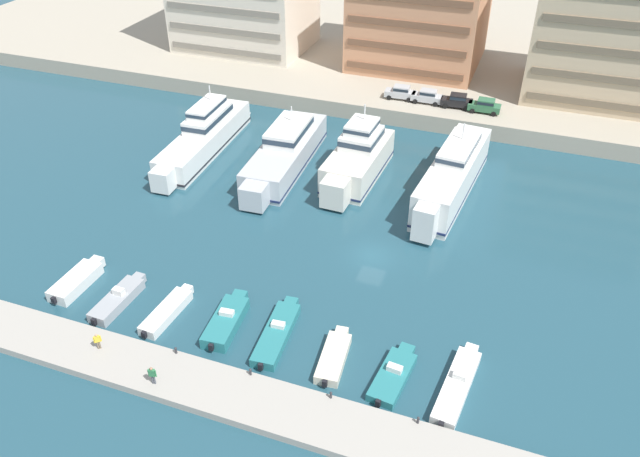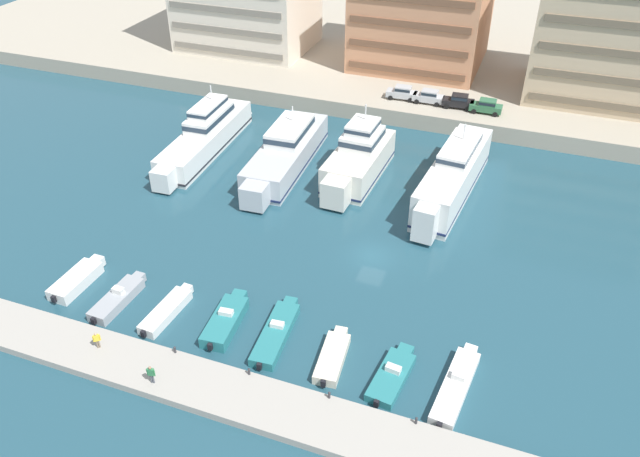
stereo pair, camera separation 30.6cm
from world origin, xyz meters
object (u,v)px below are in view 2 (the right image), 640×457
at_px(motorboat_cream_center_right, 333,357).
at_px(motorboat_teal_mid_right, 392,375).
at_px(yacht_ivory_mid_left, 358,159).
at_px(motorboat_white_right, 456,386).
at_px(car_green_center_left, 486,106).
at_px(car_black_mid_left, 459,101).
at_px(car_silver_far_left, 402,92).
at_px(motorboat_grey_left, 118,298).
at_px(pedestrian_mid_deck, 151,373).
at_px(motorboat_teal_center_left, 226,320).
at_px(motorboat_white_mid_left, 167,311).
at_px(yacht_white_far_left, 205,135).
at_px(motorboat_white_far_left, 77,280).
at_px(motorboat_teal_center, 276,332).
at_px(car_silver_left, 429,96).
at_px(yacht_silver_left, 286,152).
at_px(yacht_white_center_left, 453,176).
at_px(pedestrian_near_edge, 97,339).

relative_size(motorboat_cream_center_right, motorboat_teal_mid_right, 0.94).
xyz_separation_m(yacht_ivory_mid_left, motorboat_white_right, (16.27, -27.36, -1.89)).
height_order(motorboat_white_right, car_green_center_left, car_green_center_left).
height_order(yacht_ivory_mid_left, car_black_mid_left, yacht_ivory_mid_left).
distance_m(motorboat_white_right, car_silver_far_left, 48.56).
distance_m(motorboat_grey_left, pedestrian_mid_deck, 10.92).
xyz_separation_m(motorboat_teal_center_left, car_black_mid_left, (10.88, 45.42, 2.60)).
bearing_deg(motorboat_white_mid_left, car_black_mid_left, 70.65).
bearing_deg(yacht_white_far_left, motorboat_white_right, -37.18).
bearing_deg(motorboat_teal_mid_right, motorboat_white_far_left, 178.29).
bearing_deg(car_black_mid_left, car_green_center_left, -5.54).
relative_size(motorboat_teal_mid_right, car_silver_far_left, 1.58).
xyz_separation_m(motorboat_white_far_left, motorboat_white_right, (34.05, -0.23, -0.11)).
bearing_deg(pedestrian_mid_deck, yacht_white_far_left, 112.94).
distance_m(motorboat_teal_center, car_silver_left, 45.40).
distance_m(yacht_white_far_left, car_black_mid_left, 33.17).
height_order(yacht_silver_left, car_black_mid_left, yacht_silver_left).
distance_m(yacht_ivory_mid_left, motorboat_white_mid_left, 29.01).
relative_size(yacht_white_center_left, pedestrian_near_edge, 13.68).
xyz_separation_m(motorboat_white_far_left, motorboat_grey_left, (4.87, -0.79, -0.05)).
bearing_deg(pedestrian_near_edge, yacht_white_far_left, 104.83).
bearing_deg(motorboat_teal_mid_right, motorboat_teal_center_left, 176.70).
bearing_deg(yacht_ivory_mid_left, motorboat_cream_center_right, -76.33).
relative_size(yacht_silver_left, pedestrian_mid_deck, 12.32).
distance_m(motorboat_white_far_left, car_silver_left, 50.51).
relative_size(yacht_white_far_left, motorboat_teal_mid_right, 3.27).
bearing_deg(yacht_white_far_left, motorboat_cream_center_right, -46.41).
bearing_deg(motorboat_white_right, yacht_ivory_mid_left, 120.74).
xyz_separation_m(motorboat_white_mid_left, car_green_center_left, (19.82, 45.67, 2.71)).
bearing_deg(motorboat_white_mid_left, pedestrian_mid_deck, -65.04).
bearing_deg(pedestrian_mid_deck, motorboat_white_right, 20.14).
bearing_deg(motorboat_teal_center, motorboat_teal_center_left, -176.64).
height_order(yacht_ivory_mid_left, car_green_center_left, yacht_ivory_mid_left).
relative_size(car_silver_left, car_black_mid_left, 0.98).
relative_size(motorboat_teal_center_left, car_black_mid_left, 1.66).
bearing_deg(motorboat_teal_center_left, yacht_white_center_left, 63.23).
bearing_deg(car_black_mid_left, motorboat_cream_center_right, -91.59).
bearing_deg(yacht_white_far_left, motorboat_teal_center_left, -58.29).
xyz_separation_m(yacht_white_far_left, motorboat_teal_center_left, (16.64, -26.93, -1.48)).
relative_size(motorboat_white_far_left, pedestrian_near_edge, 4.17).
height_order(yacht_ivory_mid_left, motorboat_grey_left, yacht_ivory_mid_left).
distance_m(motorboat_grey_left, motorboat_white_mid_left, 4.78).
height_order(yacht_white_center_left, pedestrian_mid_deck, yacht_white_center_left).
height_order(motorboat_teal_center_left, car_black_mid_left, car_black_mid_left).
bearing_deg(car_silver_left, pedestrian_mid_deck, -99.35).
distance_m(motorboat_white_far_left, motorboat_white_right, 34.05).
height_order(motorboat_white_mid_left, motorboat_teal_center_left, motorboat_teal_center_left).
distance_m(yacht_ivory_mid_left, car_black_mid_left, 19.95).
xyz_separation_m(motorboat_grey_left, car_silver_far_left, (13.29, 46.36, 2.66)).
bearing_deg(motorboat_teal_center, motorboat_teal_mid_right, -6.24).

